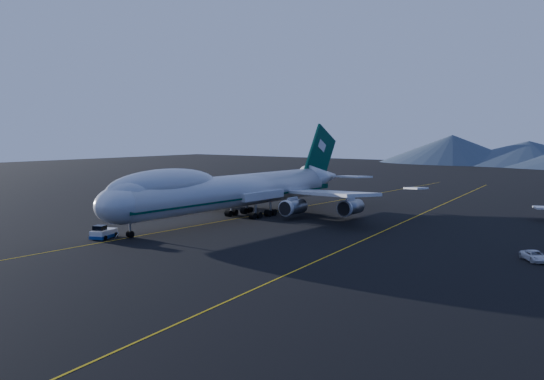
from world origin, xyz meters
The scene contains 6 objects.
ground centered at (0.00, 0.00, 0.00)m, with size 500.00×500.00×0.00m, color black.
taxiway_line_main centered at (0.00, 0.00, 0.01)m, with size 0.25×220.00×0.01m, color gold.
taxiway_line_side centered at (30.00, 10.00, 0.01)m, with size 0.25×200.00×0.01m, color gold.
boeing_747 centered at (0.00, 0.03, 5.81)m, with size 59.62×72.43×19.37m.
pushback_tug centered at (-3.00, -29.50, 0.68)m, with size 4.11×5.54×2.16m.
service_van centered at (58.40, -5.83, 0.72)m, with size 2.38×5.16×1.43m, color white.
Camera 1 is at (78.17, -91.79, 17.52)m, focal length 40.00 mm.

